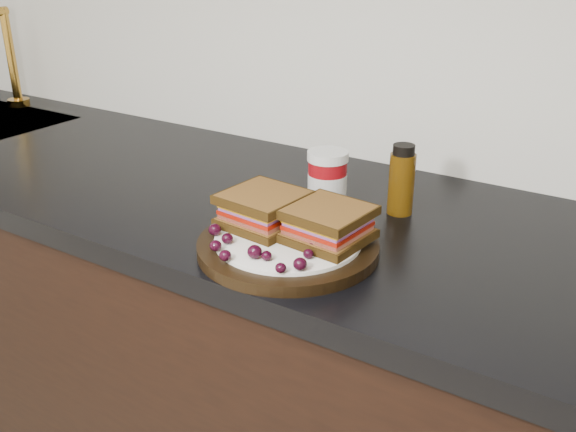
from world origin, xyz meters
name	(u,v)px	position (x,y,z in m)	size (l,w,h in m)	color
base_cabinets	(292,410)	(0.00, 1.70, 0.43)	(3.96, 0.58, 0.86)	black
countertop	(292,215)	(0.00, 1.70, 0.88)	(3.98, 0.60, 0.04)	black
faucet	(11,56)	(-1.05, 1.90, 1.04)	(0.06, 0.22, 0.28)	#B37F2C
plate	(288,246)	(0.09, 1.54, 0.91)	(0.28, 0.28, 0.02)	black
sandwich_left	(264,209)	(0.04, 1.56, 0.95)	(0.12, 0.12, 0.05)	brown
sandwich_right	(328,224)	(0.15, 1.56, 0.95)	(0.11, 0.11, 0.05)	brown
grape_0	(215,230)	(-0.01, 1.49, 0.93)	(0.02, 0.02, 0.02)	black
grape_1	(227,239)	(0.03, 1.47, 0.93)	(0.02, 0.02, 0.02)	black
grape_2	(216,246)	(0.03, 1.44, 0.93)	(0.02, 0.02, 0.02)	black
grape_3	(225,256)	(0.06, 1.43, 0.93)	(0.02, 0.02, 0.02)	black
grape_4	(255,252)	(0.09, 1.46, 0.93)	(0.02, 0.02, 0.02)	black
grape_5	(267,256)	(0.11, 1.46, 0.93)	(0.02, 0.02, 0.01)	black
grape_6	(281,268)	(0.15, 1.44, 0.93)	(0.02, 0.02, 0.01)	black
grape_7	(300,264)	(0.16, 1.46, 0.93)	(0.02, 0.02, 0.02)	black
grape_8	(308,254)	(0.16, 1.50, 0.93)	(0.02, 0.02, 0.01)	black
grape_9	(315,245)	(0.15, 1.52, 0.93)	(0.02, 0.02, 0.02)	black
grape_10	(346,240)	(0.18, 1.56, 0.93)	(0.02, 0.02, 0.02)	black
grape_11	(326,231)	(0.14, 1.57, 0.93)	(0.02, 0.02, 0.02)	black
grape_12	(333,232)	(0.15, 1.58, 0.93)	(0.02, 0.02, 0.02)	black
grape_13	(269,214)	(0.03, 1.58, 0.93)	(0.02, 0.02, 0.02)	black
grape_14	(249,220)	(0.02, 1.55, 0.93)	(0.02, 0.02, 0.01)	black
grape_15	(250,226)	(0.03, 1.53, 0.93)	(0.02, 0.02, 0.02)	black
grape_16	(276,213)	(0.04, 1.59, 0.93)	(0.02, 0.02, 0.01)	black
grape_17	(270,217)	(0.04, 1.57, 0.93)	(0.02, 0.02, 0.02)	black
grape_18	(243,218)	(0.01, 1.54, 0.93)	(0.02, 0.02, 0.02)	black
condiment_jar	(327,180)	(0.06, 1.72, 0.95)	(0.07, 0.07, 0.11)	maroon
oil_bottle	(402,179)	(0.18, 1.77, 0.96)	(0.04, 0.04, 0.12)	#462B07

